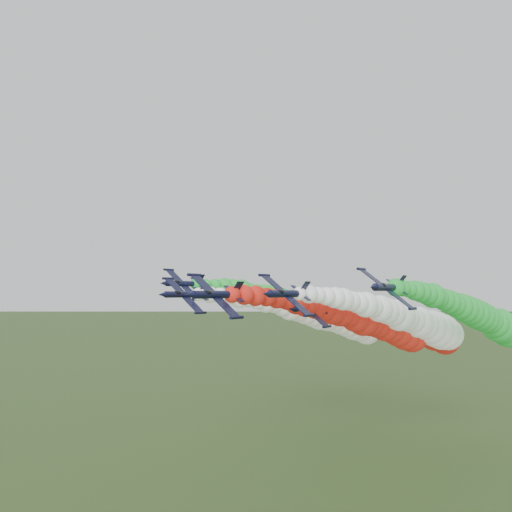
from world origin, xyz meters
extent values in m
cylinder|color=black|center=(-4.37, -8.17, 39.18)|extent=(1.56, 9.14, 1.56)
cone|color=black|center=(-4.37, -13.55, 39.18)|extent=(1.42, 1.83, 1.42)
cone|color=black|center=(-4.37, -3.19, 39.18)|extent=(1.42, 0.91, 1.42)
ellipsoid|color=black|center=(-4.12, -10.20, 39.51)|extent=(1.03, 1.91, 0.99)
cube|color=black|center=(-4.46, -8.37, 39.06)|extent=(7.85, 1.93, 5.97)
cylinder|color=black|center=(-8.35, -8.37, 42.00)|extent=(0.63, 2.64, 0.63)
cylinder|color=black|center=(-0.57, -8.37, 36.13)|extent=(0.63, 2.64, 0.63)
cube|color=black|center=(-3.67, -4.31, 40.12)|extent=(1.52, 1.52, 1.95)
cube|color=black|center=(-4.28, -4.31, 39.31)|extent=(3.14, 1.12, 2.40)
sphere|color=red|center=(-4.37, -4.62, 39.18)|extent=(2.48, 2.48, 2.48)
sphere|color=red|center=(-4.36, -1.74, 39.11)|extent=(3.02, 3.02, 3.02)
sphere|color=red|center=(-4.32, 1.13, 38.95)|extent=(3.23, 3.23, 3.23)
sphere|color=red|center=(-4.25, 4.00, 38.74)|extent=(3.03, 3.03, 3.03)
sphere|color=red|center=(-4.16, 6.88, 38.48)|extent=(3.32, 3.32, 3.32)
sphere|color=red|center=(-4.04, 9.75, 38.17)|extent=(3.37, 3.37, 3.37)
sphere|color=red|center=(-3.90, 12.62, 37.83)|extent=(4.39, 4.39, 4.39)
sphere|color=red|center=(-3.73, 15.50, 37.45)|extent=(4.75, 4.75, 4.75)
sphere|color=red|center=(-3.54, 18.37, 37.04)|extent=(4.74, 4.74, 4.74)
sphere|color=red|center=(-3.31, 21.24, 36.59)|extent=(5.01, 5.01, 5.01)
sphere|color=red|center=(-3.07, 24.12, 36.12)|extent=(5.54, 5.54, 5.54)
sphere|color=red|center=(-2.79, 26.99, 35.61)|extent=(5.56, 5.56, 5.56)
sphere|color=red|center=(-2.49, 29.86, 35.08)|extent=(5.15, 5.15, 5.15)
sphere|color=red|center=(-2.17, 32.74, 34.52)|extent=(6.25, 6.25, 6.25)
sphere|color=red|center=(-1.82, 35.61, 33.93)|extent=(6.92, 6.92, 6.92)
sphere|color=red|center=(-1.44, 38.48, 33.32)|extent=(6.23, 6.23, 6.23)
sphere|color=red|center=(-1.04, 41.35, 32.68)|extent=(6.05, 6.05, 6.05)
sphere|color=red|center=(-0.61, 44.23, 32.02)|extent=(6.46, 6.46, 6.46)
sphere|color=red|center=(-0.15, 47.10, 31.34)|extent=(6.40, 6.40, 6.40)
sphere|color=red|center=(0.33, 49.97, 30.63)|extent=(7.01, 7.01, 7.01)
sphere|color=red|center=(0.84, 52.85, 29.89)|extent=(7.55, 7.55, 7.55)
sphere|color=red|center=(1.37, 55.72, 29.14)|extent=(7.44, 7.44, 7.44)
cylinder|color=black|center=(-19.68, 1.56, 39.12)|extent=(1.56, 9.14, 1.56)
cone|color=black|center=(-19.68, -3.82, 39.12)|extent=(1.42, 1.83, 1.42)
cone|color=black|center=(-19.68, 6.54, 39.12)|extent=(1.42, 0.91, 1.42)
ellipsoid|color=black|center=(-19.44, -0.47, 39.44)|extent=(1.03, 1.91, 0.99)
cube|color=black|center=(-19.77, 1.36, 39.00)|extent=(7.85, 1.93, 5.97)
cylinder|color=black|center=(-23.67, 1.36, 41.93)|extent=(0.63, 2.64, 0.63)
cylinder|color=black|center=(-15.88, 1.36, 36.06)|extent=(0.63, 2.64, 0.63)
cube|color=black|center=(-18.98, 5.42, 40.05)|extent=(1.52, 1.52, 1.95)
cube|color=black|center=(-19.59, 5.42, 39.24)|extent=(3.14, 1.12, 2.40)
sphere|color=white|center=(-19.68, 5.11, 39.12)|extent=(2.44, 2.44, 2.44)
sphere|color=white|center=(-19.67, 7.99, 39.04)|extent=(3.08, 3.08, 3.08)
sphere|color=white|center=(-19.63, 10.86, 38.88)|extent=(2.96, 2.96, 2.96)
sphere|color=white|center=(-19.57, 13.73, 38.67)|extent=(3.11, 3.11, 3.11)
sphere|color=white|center=(-19.47, 16.61, 38.41)|extent=(4.08, 4.08, 4.08)
sphere|color=white|center=(-19.36, 19.48, 38.11)|extent=(3.37, 3.37, 3.37)
sphere|color=white|center=(-19.21, 22.35, 37.76)|extent=(3.70, 3.70, 3.70)
sphere|color=white|center=(-19.05, 25.23, 37.39)|extent=(4.42, 4.42, 4.42)
sphere|color=white|center=(-18.85, 28.10, 36.97)|extent=(3.97, 3.97, 3.97)
sphere|color=white|center=(-18.63, 30.97, 36.53)|extent=(4.69, 4.69, 4.69)
sphere|color=white|center=(-18.38, 33.85, 36.05)|extent=(5.73, 5.73, 5.73)
sphere|color=white|center=(-18.11, 36.72, 35.55)|extent=(5.51, 5.51, 5.51)
sphere|color=white|center=(-17.81, 39.59, 35.01)|extent=(5.98, 5.98, 5.98)
sphere|color=white|center=(-17.48, 42.46, 34.45)|extent=(6.33, 6.33, 6.33)
sphere|color=white|center=(-17.13, 45.34, 33.87)|extent=(6.91, 6.91, 6.91)
sphere|color=white|center=(-16.75, 48.21, 33.25)|extent=(6.45, 6.45, 6.45)
sphere|color=white|center=(-16.35, 51.08, 32.62)|extent=(6.09, 6.09, 6.09)
sphere|color=white|center=(-15.92, 53.96, 31.95)|extent=(6.35, 6.35, 6.35)
sphere|color=white|center=(-15.46, 56.83, 31.27)|extent=(6.64, 6.64, 6.64)
sphere|color=white|center=(-14.98, 59.70, 30.56)|extent=(7.16, 7.16, 7.16)
sphere|color=white|center=(-14.48, 62.58, 29.83)|extent=(6.75, 6.75, 6.75)
sphere|color=white|center=(-13.94, 65.45, 29.07)|extent=(7.22, 7.22, 7.22)
cylinder|color=black|center=(1.27, 1.39, 39.28)|extent=(1.56, 9.14, 1.56)
cone|color=black|center=(1.27, -3.99, 39.28)|extent=(1.42, 1.83, 1.42)
cone|color=black|center=(1.27, 6.36, 39.28)|extent=(1.42, 0.91, 1.42)
ellipsoid|color=black|center=(1.52, -0.64, 39.61)|extent=(1.03, 1.91, 0.99)
cube|color=black|center=(1.18, 1.18, 39.16)|extent=(7.85, 1.93, 5.97)
cylinder|color=black|center=(-2.71, 1.18, 42.10)|extent=(0.63, 2.64, 0.63)
cylinder|color=black|center=(5.07, 1.18, 36.23)|extent=(0.63, 2.64, 0.63)
cube|color=black|center=(1.98, 5.25, 40.22)|extent=(1.52, 1.52, 1.95)
cube|color=black|center=(1.36, 5.25, 39.41)|extent=(3.14, 1.12, 2.40)
sphere|color=white|center=(1.27, 4.94, 39.28)|extent=(2.11, 2.11, 2.11)
sphere|color=white|center=(1.29, 7.81, 39.21)|extent=(2.94, 2.94, 2.94)
sphere|color=white|center=(1.32, 10.69, 39.05)|extent=(2.67, 2.67, 2.67)
sphere|color=white|center=(1.39, 13.56, 38.84)|extent=(3.08, 3.08, 3.08)
sphere|color=white|center=(1.48, 16.43, 38.58)|extent=(3.65, 3.65, 3.65)
sphere|color=white|center=(1.60, 19.31, 38.27)|extent=(3.96, 3.96, 3.96)
sphere|color=white|center=(1.74, 22.18, 37.93)|extent=(3.65, 3.65, 3.65)
sphere|color=white|center=(1.91, 25.05, 37.55)|extent=(4.01, 4.01, 4.01)
sphere|color=white|center=(2.11, 27.93, 37.14)|extent=(4.86, 4.86, 4.86)
sphere|color=white|center=(2.33, 30.80, 36.70)|extent=(4.19, 4.19, 4.19)
sphere|color=white|center=(2.57, 33.67, 36.22)|extent=(5.36, 5.36, 5.36)
sphere|color=white|center=(2.85, 36.55, 35.71)|extent=(5.33, 5.33, 5.33)
sphere|color=white|center=(3.15, 39.42, 35.18)|extent=(5.53, 5.53, 5.53)
sphere|color=white|center=(3.47, 42.29, 34.62)|extent=(6.69, 6.69, 6.69)
sphere|color=white|center=(3.82, 45.16, 34.03)|extent=(5.95, 5.95, 5.95)
sphere|color=white|center=(4.20, 48.04, 33.42)|extent=(5.93, 5.93, 5.93)
sphere|color=white|center=(4.61, 50.91, 32.78)|extent=(6.93, 6.93, 6.93)
sphere|color=white|center=(5.03, 53.78, 32.12)|extent=(6.86, 6.86, 6.86)
sphere|color=white|center=(5.49, 56.66, 31.44)|extent=(7.74, 7.74, 7.74)
sphere|color=white|center=(5.97, 59.53, 30.73)|extent=(8.44, 8.44, 8.44)
sphere|color=white|center=(6.48, 62.40, 29.99)|extent=(8.59, 8.59, 8.59)
sphere|color=white|center=(7.01, 65.28, 29.24)|extent=(7.68, 7.68, 7.68)
cylinder|color=black|center=(-27.54, 9.29, 41.16)|extent=(1.56, 9.14, 1.56)
cone|color=black|center=(-27.54, 3.91, 41.16)|extent=(1.42, 1.83, 1.42)
cone|color=black|center=(-27.54, 14.27, 41.16)|extent=(1.42, 0.91, 1.42)
ellipsoid|color=black|center=(-27.29, 7.26, 41.48)|extent=(1.03, 1.91, 0.99)
cube|color=black|center=(-27.63, 9.09, 41.04)|extent=(7.85, 1.93, 5.97)
cylinder|color=black|center=(-31.52, 9.09, 43.97)|extent=(0.63, 2.64, 0.63)
cylinder|color=black|center=(-23.74, 9.09, 38.10)|extent=(0.63, 2.64, 0.63)
cube|color=black|center=(-26.84, 13.15, 42.09)|extent=(1.52, 1.52, 1.95)
cube|color=black|center=(-27.45, 13.15, 41.28)|extent=(3.14, 1.12, 2.40)
sphere|color=green|center=(-27.54, 12.84, 41.16)|extent=(2.36, 2.36, 2.36)
sphere|color=green|center=(-27.53, 15.72, 41.08)|extent=(2.23, 2.23, 2.23)
sphere|color=green|center=(-27.49, 18.59, 40.93)|extent=(2.72, 2.72, 2.72)
sphere|color=green|center=(-27.42, 21.46, 40.71)|extent=(3.69, 3.69, 3.69)
sphere|color=green|center=(-27.33, 24.34, 40.45)|extent=(3.87, 3.87, 3.87)
sphere|color=green|center=(-27.21, 27.21, 40.15)|extent=(4.42, 4.42, 4.42)
sphere|color=green|center=(-27.07, 30.08, 39.81)|extent=(3.74, 3.74, 3.74)
sphere|color=green|center=(-26.90, 32.96, 39.43)|extent=(3.91, 3.91, 3.91)
sphere|color=green|center=(-26.71, 35.83, 39.02)|extent=(4.62, 4.62, 4.62)
sphere|color=green|center=(-26.48, 38.70, 38.57)|extent=(5.45, 5.45, 5.45)
sphere|color=green|center=(-26.24, 41.58, 38.10)|extent=(5.32, 5.32, 5.32)
sphere|color=green|center=(-25.96, 44.45, 37.59)|extent=(4.98, 4.98, 4.98)
sphere|color=green|center=(-25.66, 47.32, 37.06)|extent=(6.32, 6.32, 6.32)
sphere|color=green|center=(-25.34, 50.20, 36.50)|extent=(6.44, 6.44, 6.44)
sphere|color=green|center=(-24.99, 53.07, 35.91)|extent=(5.74, 5.74, 5.74)
sphere|color=green|center=(-24.61, 55.94, 35.30)|extent=(6.35, 6.35, 6.35)
sphere|color=green|center=(-24.21, 58.81, 34.66)|extent=(7.67, 7.67, 7.67)
sphere|color=green|center=(-23.78, 61.69, 34.00)|extent=(6.83, 6.83, 6.83)
sphere|color=green|center=(-23.32, 64.56, 33.31)|extent=(7.90, 7.90, 7.90)
sphere|color=green|center=(-22.84, 67.43, 32.60)|extent=(6.78, 6.78, 6.78)
sphere|color=green|center=(-22.33, 70.31, 31.87)|extent=(8.46, 8.46, 8.46)
sphere|color=green|center=(-21.80, 73.18, 31.12)|extent=(7.55, 7.55, 7.55)
cylinder|color=black|center=(13.31, 10.14, 40.22)|extent=(1.56, 9.14, 1.56)
cone|color=black|center=(13.31, 4.76, 40.22)|extent=(1.42, 1.83, 1.42)
cone|color=black|center=(13.31, 15.11, 40.22)|extent=(1.42, 0.91, 1.42)
ellipsoid|color=black|center=(13.55, 8.11, 40.55)|extent=(1.03, 1.91, 0.99)
cube|color=black|center=(13.22, 9.94, 40.10)|extent=(7.85, 1.93, 5.97)
cylinder|color=black|center=(9.33, 9.94, 43.04)|extent=(0.63, 2.64, 0.63)
cylinder|color=black|center=(17.11, 9.94, 37.17)|extent=(0.63, 2.64, 0.63)
cube|color=black|center=(14.01, 14.00, 41.16)|extent=(1.52, 1.52, 1.95)
cube|color=black|center=(13.40, 14.00, 40.35)|extent=(3.14, 1.12, 2.40)
sphere|color=green|center=(13.31, 13.69, 40.22)|extent=(2.87, 2.87, 2.87)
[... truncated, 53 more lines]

